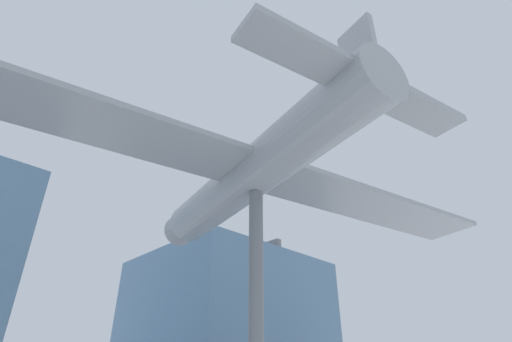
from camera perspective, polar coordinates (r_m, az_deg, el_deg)
glass_pavilion_right at (r=27.53m, az=-4.15°, el=-22.75°), size 10.82×10.12×10.24m
support_pylon_central at (r=11.71m, az=-0.00°, el=-19.71°), size 0.44×0.44×7.43m
suspended_airplane at (r=13.32m, az=-0.27°, el=-0.16°), size 21.20×12.86×2.86m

